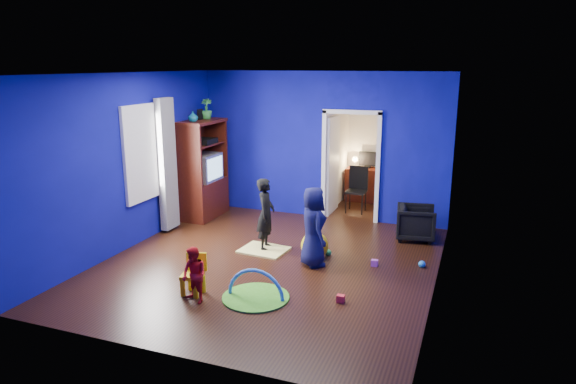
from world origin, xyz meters
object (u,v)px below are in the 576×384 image
at_px(toddler_red, 194,275).
at_px(play_mat, 256,297).
at_px(child_navy, 313,227).
at_px(armchair, 416,223).
at_px(crt_tv, 205,167).
at_px(study_desk, 366,185).
at_px(hopper_ball, 315,246).
at_px(folding_chair, 356,191).
at_px(child_black, 266,214).
at_px(kid_chair, 193,277).
at_px(vase, 193,116).
at_px(tv_armoire, 203,169).

distance_m(toddler_red, play_mat, 0.87).
bearing_deg(child_navy, armchair, -74.18).
xyz_separation_m(crt_tv, study_desk, (2.78, 2.34, -0.65)).
xyz_separation_m(hopper_ball, folding_chair, (0.00, 2.84, 0.24)).
distance_m(child_black, kid_chair, 2.00).
distance_m(vase, hopper_ball, 3.56).
bearing_deg(folding_chair, study_desk, 90.00).
height_order(toddler_red, study_desk, same).
bearing_deg(armchair, hopper_ball, 129.07).
bearing_deg(child_black, armchair, -69.44).
height_order(armchair, tv_armoire, tv_armoire).
xyz_separation_m(study_desk, folding_chair, (0.00, -0.96, 0.09)).
relative_size(tv_armoire, kid_chair, 3.92).
bearing_deg(armchair, vase, 86.30).
xyz_separation_m(child_navy, tv_armoire, (-2.87, 1.72, 0.36)).
bearing_deg(kid_chair, play_mat, -2.56).
bearing_deg(crt_tv, toddler_red, -62.87).
bearing_deg(folding_chair, crt_tv, -153.68).
relative_size(armchair, folding_chair, 0.72).
relative_size(toddler_red, kid_chair, 1.50).
bearing_deg(vase, folding_chair, 30.72).
bearing_deg(toddler_red, play_mat, 50.05).
bearing_deg(vase, kid_chair, -60.69).
bearing_deg(toddler_red, crt_tv, 138.98).
height_order(child_black, tv_armoire, tv_armoire).
bearing_deg(kid_chair, hopper_ball, 43.36).
relative_size(vase, kid_chair, 0.39).
relative_size(vase, folding_chair, 0.21).
bearing_deg(hopper_ball, toddler_red, -116.45).
distance_m(child_black, study_desk, 3.78).
height_order(tv_armoire, kid_chair, tv_armoire).
relative_size(child_navy, toddler_red, 1.65).
bearing_deg(hopper_ball, tv_armoire, 152.54).
height_order(child_navy, folding_chair, child_navy).
bearing_deg(vase, crt_tv, 82.41).
bearing_deg(play_mat, child_navy, 75.82).
xyz_separation_m(child_black, hopper_ball, (0.90, -0.14, -0.39)).
xyz_separation_m(toddler_red, study_desk, (1.00, 5.81, 0.00)).
height_order(vase, crt_tv, vase).
xyz_separation_m(vase, folding_chair, (2.82, 1.68, -1.60)).
xyz_separation_m(child_black, play_mat, (0.60, -1.77, -0.60)).
height_order(armchair, kid_chair, armchair).
bearing_deg(kid_chair, study_desk, 64.21).
bearing_deg(study_desk, child_navy, -89.30).
bearing_deg(child_navy, play_mat, 128.64).
distance_m(vase, play_mat, 4.29).
relative_size(toddler_red, folding_chair, 0.81).
bearing_deg(play_mat, armchair, 61.88).
relative_size(tv_armoire, hopper_ball, 4.44).
bearing_deg(armchair, study_desk, 22.83).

